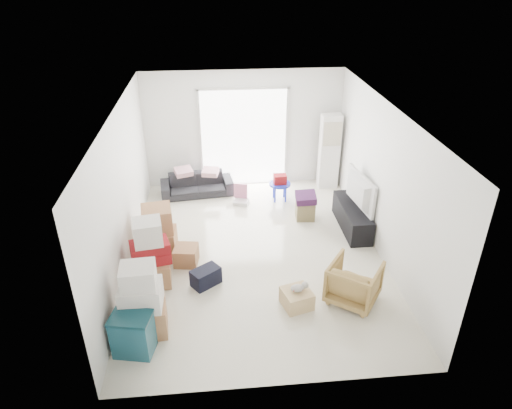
{
  "coord_description": "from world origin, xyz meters",
  "views": [
    {
      "loc": [
        -0.67,
        -6.97,
        4.82
      ],
      "look_at": [
        0.02,
        0.2,
        0.9
      ],
      "focal_mm": 32.0,
      "sensor_mm": 36.0,
      "label": 1
    }
  ],
  "objects_px": {
    "kids_table": "(280,182)",
    "wood_crate": "(297,298)",
    "ac_tower": "(329,151)",
    "storage_bins": "(133,334)",
    "sofa": "(197,181)",
    "tv_console": "(352,217)",
    "ottoman": "(305,210)",
    "television": "(354,203)",
    "armchair": "(354,281)"
  },
  "relations": [
    {
      "from": "television",
      "to": "storage_bins",
      "type": "bearing_deg",
      "value": 119.56
    },
    {
      "from": "sofa",
      "to": "wood_crate",
      "type": "bearing_deg",
      "value": -74.69
    },
    {
      "from": "ottoman",
      "to": "wood_crate",
      "type": "bearing_deg",
      "value": -103.53
    },
    {
      "from": "tv_console",
      "to": "television",
      "type": "height_order",
      "value": "television"
    },
    {
      "from": "sofa",
      "to": "ottoman",
      "type": "bearing_deg",
      "value": -36.95
    },
    {
      "from": "ac_tower",
      "to": "wood_crate",
      "type": "height_order",
      "value": "ac_tower"
    },
    {
      "from": "tv_console",
      "to": "sofa",
      "type": "relative_size",
      "value": 0.9
    },
    {
      "from": "kids_table",
      "to": "wood_crate",
      "type": "relative_size",
      "value": 1.44
    },
    {
      "from": "kids_table",
      "to": "storage_bins",
      "type": "bearing_deg",
      "value": -121.55
    },
    {
      "from": "ottoman",
      "to": "kids_table",
      "type": "distance_m",
      "value": 0.99
    },
    {
      "from": "tv_console",
      "to": "wood_crate",
      "type": "height_order",
      "value": "tv_console"
    },
    {
      "from": "sofa",
      "to": "kids_table",
      "type": "height_order",
      "value": "sofa"
    },
    {
      "from": "ac_tower",
      "to": "television",
      "type": "height_order",
      "value": "ac_tower"
    },
    {
      "from": "tv_console",
      "to": "kids_table",
      "type": "xyz_separation_m",
      "value": [
        -1.28,
        1.34,
        0.19
      ]
    },
    {
      "from": "television",
      "to": "ottoman",
      "type": "height_order",
      "value": "television"
    },
    {
      "from": "ac_tower",
      "to": "storage_bins",
      "type": "xyz_separation_m",
      "value": [
        -3.85,
        -4.89,
        -0.56
      ]
    },
    {
      "from": "storage_bins",
      "to": "kids_table",
      "type": "height_order",
      "value": "storage_bins"
    },
    {
      "from": "tv_console",
      "to": "storage_bins",
      "type": "bearing_deg",
      "value": -143.01
    },
    {
      "from": "ac_tower",
      "to": "sofa",
      "type": "relative_size",
      "value": 1.07
    },
    {
      "from": "sofa",
      "to": "kids_table",
      "type": "distance_m",
      "value": 1.91
    },
    {
      "from": "tv_console",
      "to": "wood_crate",
      "type": "xyz_separation_m",
      "value": [
        -1.51,
        -2.22,
        -0.1
      ]
    },
    {
      "from": "armchair",
      "to": "ottoman",
      "type": "relative_size",
      "value": 2.01
    },
    {
      "from": "ac_tower",
      "to": "storage_bins",
      "type": "distance_m",
      "value": 6.25
    },
    {
      "from": "ottoman",
      "to": "kids_table",
      "type": "relative_size",
      "value": 0.61
    },
    {
      "from": "ac_tower",
      "to": "kids_table",
      "type": "distance_m",
      "value": 1.44
    },
    {
      "from": "ac_tower",
      "to": "ottoman",
      "type": "relative_size",
      "value": 4.66
    },
    {
      "from": "sofa",
      "to": "tv_console",
      "type": "bearing_deg",
      "value": -36.53
    },
    {
      "from": "television",
      "to": "wood_crate",
      "type": "xyz_separation_m",
      "value": [
        -1.51,
        -2.22,
        -0.42
      ]
    },
    {
      "from": "storage_bins",
      "to": "television",
      "type": "bearing_deg",
      "value": 36.99
    },
    {
      "from": "sofa",
      "to": "wood_crate",
      "type": "height_order",
      "value": "sofa"
    },
    {
      "from": "sofa",
      "to": "ottoman",
      "type": "relative_size",
      "value": 4.34
    },
    {
      "from": "tv_console",
      "to": "ottoman",
      "type": "height_order",
      "value": "tv_console"
    },
    {
      "from": "tv_console",
      "to": "ottoman",
      "type": "relative_size",
      "value": 3.89
    },
    {
      "from": "armchair",
      "to": "kids_table",
      "type": "relative_size",
      "value": 1.23
    },
    {
      "from": "tv_console",
      "to": "storage_bins",
      "type": "distance_m",
      "value": 4.88
    },
    {
      "from": "ac_tower",
      "to": "wood_crate",
      "type": "xyz_separation_m",
      "value": [
        -1.46,
        -4.17,
        -0.73
      ]
    },
    {
      "from": "sofa",
      "to": "television",
      "type": "bearing_deg",
      "value": -36.53
    },
    {
      "from": "television",
      "to": "ottoman",
      "type": "bearing_deg",
      "value": 53.77
    },
    {
      "from": "armchair",
      "to": "kids_table",
      "type": "distance_m",
      "value": 3.56
    },
    {
      "from": "sofa",
      "to": "armchair",
      "type": "xyz_separation_m",
      "value": [
        2.52,
        -3.96,
        0.06
      ]
    },
    {
      "from": "kids_table",
      "to": "ac_tower",
      "type": "bearing_deg",
      "value": 26.59
    },
    {
      "from": "storage_bins",
      "to": "kids_table",
      "type": "distance_m",
      "value": 5.02
    },
    {
      "from": "ac_tower",
      "to": "tv_console",
      "type": "bearing_deg",
      "value": -88.53
    },
    {
      "from": "television",
      "to": "armchair",
      "type": "distance_m",
      "value": 2.25
    },
    {
      "from": "television",
      "to": "tv_console",
      "type": "bearing_deg",
      "value": -0.0
    },
    {
      "from": "television",
      "to": "sofa",
      "type": "distance_m",
      "value": 3.61
    },
    {
      "from": "kids_table",
      "to": "wood_crate",
      "type": "height_order",
      "value": "kids_table"
    },
    {
      "from": "storage_bins",
      "to": "ac_tower",
      "type": "bearing_deg",
      "value": 51.77
    },
    {
      "from": "tv_console",
      "to": "armchair",
      "type": "xyz_separation_m",
      "value": [
        -0.6,
        -2.16,
        0.13
      ]
    },
    {
      "from": "armchair",
      "to": "wood_crate",
      "type": "height_order",
      "value": "armchair"
    }
  ]
}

